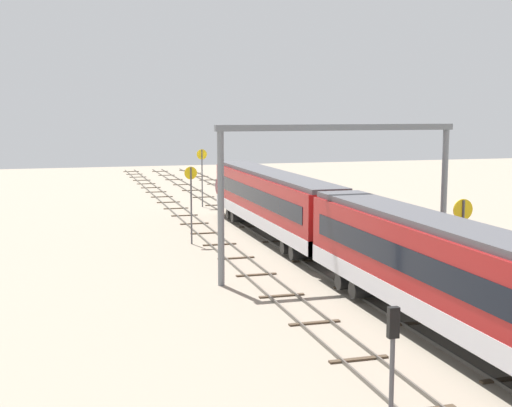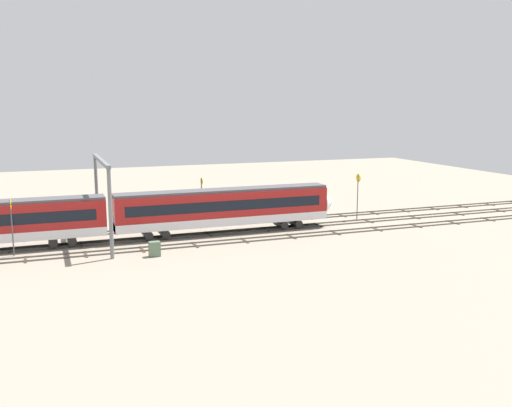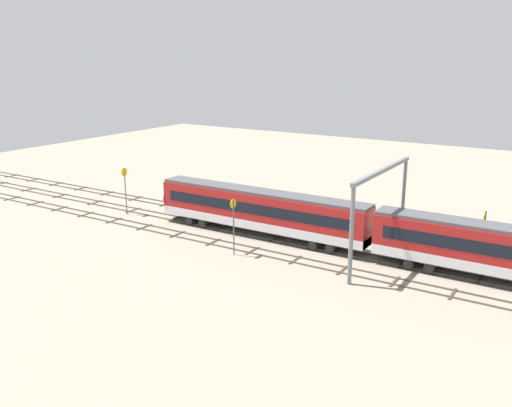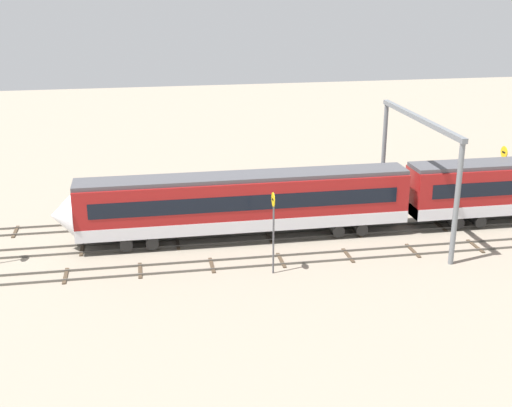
# 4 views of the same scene
# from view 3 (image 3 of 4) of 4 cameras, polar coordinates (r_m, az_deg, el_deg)

# --- Properties ---
(ground_plane) EXTENTS (144.39, 144.39, 0.00)m
(ground_plane) POSITION_cam_3_polar(r_m,az_deg,el_deg) (57.53, 1.97, -3.67)
(ground_plane) COLOR gray
(track_near_foreground) EXTENTS (128.39, 2.40, 0.16)m
(track_near_foreground) POSITION_cam_3_polar(r_m,az_deg,el_deg) (61.14, 4.04, -2.49)
(track_near_foreground) COLOR #59544C
(track_near_foreground) RESTS_ON ground
(track_with_train) EXTENTS (128.39, 2.40, 0.16)m
(track_with_train) POSITION_cam_3_polar(r_m,az_deg,el_deg) (57.51, 1.97, -3.61)
(track_with_train) COLOR #59544C
(track_with_train) RESTS_ON ground
(track_middle) EXTENTS (128.39, 2.40, 0.16)m
(track_middle) POSITION_cam_3_polar(r_m,az_deg,el_deg) (53.99, -0.37, -4.87)
(track_middle) COLOR #59544C
(track_middle) RESTS_ON ground
(train) EXTENTS (75.20, 3.24, 4.80)m
(train) POSITION_cam_3_polar(r_m,az_deg,el_deg) (49.96, 24.86, -4.86)
(train) COLOR maroon
(train) RESTS_ON ground
(overhead_gantry) EXTENTS (0.40, 14.10, 8.70)m
(overhead_gantry) POSITION_cam_3_polar(r_m,az_deg,el_deg) (51.23, 12.84, 0.88)
(overhead_gantry) COLOR slate
(overhead_gantry) RESTS_ON ground
(speed_sign_mid_trackside) EXTENTS (0.14, 1.01, 5.70)m
(speed_sign_mid_trackside) POSITION_cam_3_polar(r_m,az_deg,el_deg) (67.07, -13.40, 1.98)
(speed_sign_mid_trackside) COLOR #4C4C51
(speed_sign_mid_trackside) RESTS_ON ground
(speed_sign_far_trackside) EXTENTS (0.14, 0.99, 5.47)m
(speed_sign_far_trackside) POSITION_cam_3_polar(r_m,az_deg,el_deg) (52.37, 22.50, -2.64)
(speed_sign_far_trackside) COLOR #4C4C51
(speed_sign_far_trackside) RESTS_ON ground
(speed_sign_distant_end) EXTENTS (0.14, 0.90, 5.54)m
(speed_sign_distant_end) POSITION_cam_3_polar(r_m,az_deg,el_deg) (51.94, -2.35, -1.64)
(speed_sign_distant_end) COLOR #4C4C51
(speed_sign_distant_end) RESTS_ON ground
(relay_cabinet) EXTENTS (1.07, 0.71, 1.42)m
(relay_cabinet) POSITION_cam_3_polar(r_m,az_deg,el_deg) (60.60, 11.46, -2.29)
(relay_cabinet) COLOR #597259
(relay_cabinet) RESTS_ON ground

